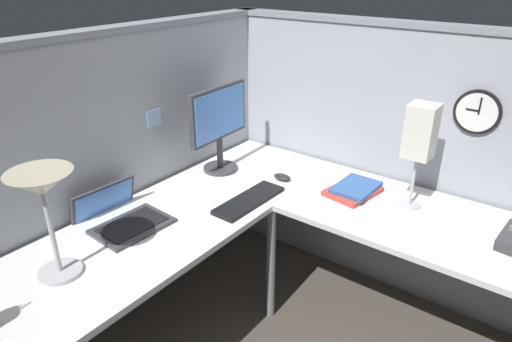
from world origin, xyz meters
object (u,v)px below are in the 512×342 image
laptop (120,216)px  book_stack (354,190)px  keyboard (249,200)px  computer_mouse (282,177)px  monitor (219,123)px  wall_clock (477,112)px  desk_lamp_dome (43,192)px  desk_lamp_paper (420,134)px

laptop → book_stack: bearing=-39.6°
keyboard → computer_mouse: 0.32m
monitor → laptop: size_ratio=1.25×
book_stack → wall_clock: 0.71m
monitor → desk_lamp_dome: monitor is taller
keyboard → book_stack: (0.41, -0.39, 0.01)m
monitor → keyboard: bearing=-119.7°
laptop → computer_mouse: size_ratio=3.83×
laptop → computer_mouse: bearing=-24.1°
laptop → keyboard: bearing=-36.6°
computer_mouse → wall_clock: size_ratio=0.47×
monitor → desk_lamp_dome: size_ratio=1.12×
desk_lamp_paper → wall_clock: 0.32m
computer_mouse → wall_clock: 1.04m
laptop → book_stack: size_ratio=1.28×
monitor → keyboard: monitor is taller
book_stack → desk_lamp_paper: size_ratio=0.59×
book_stack → monitor: bearing=104.6°
laptop → computer_mouse: 0.91m
laptop → desk_lamp_paper: bearing=-47.3°
keyboard → laptop: bearing=144.7°
desk_lamp_paper → laptop: bearing=132.7°
desk_lamp_paper → desk_lamp_dome: bearing=146.3°
keyboard → book_stack: size_ratio=1.38×
laptop → monitor: bearing=-0.3°
laptop → desk_lamp_dome: bearing=-161.0°
desk_lamp_dome → computer_mouse: bearing=-10.8°
computer_mouse → desk_lamp_paper: bearing=-78.4°
laptop → computer_mouse: (0.83, -0.37, -0.01)m
book_stack → wall_clock: size_ratio=1.42×
computer_mouse → desk_lamp_paper: 0.78m
monitor → computer_mouse: 0.47m
monitor → laptop: 0.78m
laptop → desk_lamp_dome: (-0.40, -0.14, 0.34)m
desk_lamp_dome → book_stack: 1.51m
desk_lamp_dome → book_stack: desk_lamp_dome is taller
desk_lamp_dome → desk_lamp_paper: bearing=-33.7°
desk_lamp_paper → wall_clock: bearing=-34.5°
monitor → wall_clock: (0.50, -1.23, 0.17)m
desk_lamp_paper → wall_clock: (0.26, -0.18, 0.08)m
desk_lamp_dome → keyboard: bearing=-14.9°
keyboard → desk_lamp_paper: bearing=-54.3°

